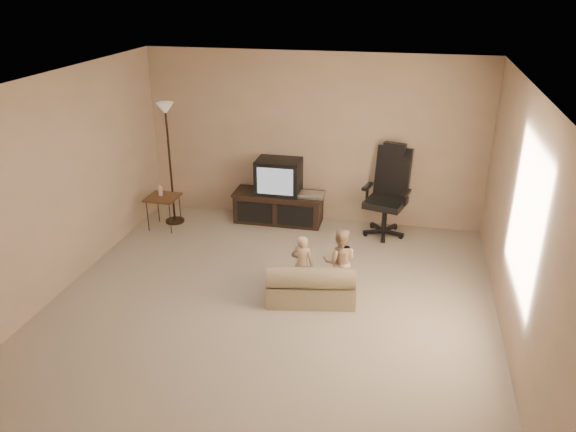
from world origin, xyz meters
The scene contains 9 objects.
floor centered at (0.00, 0.00, 0.00)m, with size 5.50×5.50×0.00m, color #BBAB94.
room_shell centered at (0.00, 0.00, 1.52)m, with size 5.50×5.50×5.50m.
tv_stand centered at (-0.46, 2.49, 0.40)m, with size 1.37×0.51×0.97m.
office_chair centered at (1.15, 2.43, 0.47)m, with size 0.74×0.76×1.31m.
side_table centered at (-2.06, 1.91, 0.47)m, with size 0.45×0.45×0.66m.
floor_lamp centered at (-2.00, 2.13, 1.33)m, with size 0.28×0.28×1.82m.
child_sofa centered at (0.42, 0.36, 0.20)m, with size 1.09×0.74×0.49m.
toddler_left centered at (0.28, 0.56, 0.36)m, with size 0.26×0.19×0.72m, color tan.
toddler_right centered at (0.72, 0.61, 0.41)m, with size 0.40×0.22×0.83m, color tan.
Camera 1 is at (1.39, -5.12, 3.47)m, focal length 35.00 mm.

